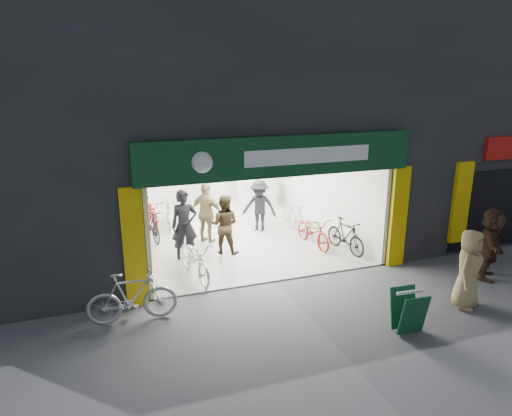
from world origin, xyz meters
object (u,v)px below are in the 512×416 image
bike_right_front (345,236)px  sandwich_board (408,310)px  pedestrian_near (468,269)px  bike_left_front (195,259)px  parked_bike (132,297)px

bike_right_front → sandwich_board: bike_right_front is taller
bike_right_front → pedestrian_near: size_ratio=0.92×
bike_left_front → sandwich_board: (3.31, -3.77, -0.04)m
parked_bike → pedestrian_near: bearing=-101.4°
parked_bike → pedestrian_near: size_ratio=1.03×
bike_right_front → bike_left_front: bearing=175.1°
parked_bike → pedestrian_near: 6.93m
bike_left_front → parked_bike: size_ratio=1.06×
pedestrian_near → sandwich_board: (-1.79, -0.44, -0.40)m
bike_right_front → sandwich_board: (-0.99, -4.05, -0.02)m
bike_left_front → sandwich_board: bearing=-57.0°
bike_right_front → parked_bike: bearing=-170.8°
bike_left_front → sandwich_board: bike_left_front is taller
parked_bike → sandwich_board: 5.36m
parked_bike → pedestrian_near: pedestrian_near is taller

